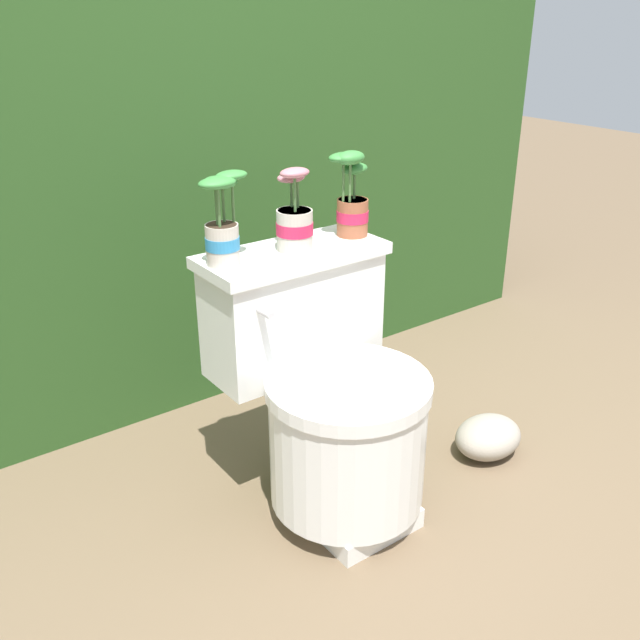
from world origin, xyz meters
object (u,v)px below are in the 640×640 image
(potted_plant_midleft, at_px, (294,220))
(toilet, at_px, (329,399))
(garden_stone, at_px, (488,437))
(potted_plant_left, at_px, (222,224))
(potted_plant_middle, at_px, (352,200))

(potted_plant_midleft, bearing_deg, toilet, -91.70)
(toilet, relative_size, garden_stone, 3.14)
(toilet, bearing_deg, garden_stone, -13.09)
(toilet, distance_m, potted_plant_left, 0.53)
(potted_plant_middle, xyz_separation_m, garden_stone, (0.32, -0.28, -0.72))
(potted_plant_left, bearing_deg, potted_plant_middle, -0.48)
(potted_plant_midleft, xyz_separation_m, garden_stone, (0.51, -0.27, -0.70))
(toilet, bearing_deg, potted_plant_left, 139.78)
(garden_stone, bearing_deg, potted_plant_left, 158.14)
(potted_plant_left, xyz_separation_m, potted_plant_middle, (0.39, -0.00, -0.00))
(garden_stone, bearing_deg, toilet, 166.91)
(potted_plant_left, distance_m, garden_stone, 1.05)
(toilet, height_order, potted_plant_left, potted_plant_left)
(potted_plant_left, height_order, garden_stone, potted_plant_left)
(toilet, distance_m, potted_plant_middle, 0.53)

